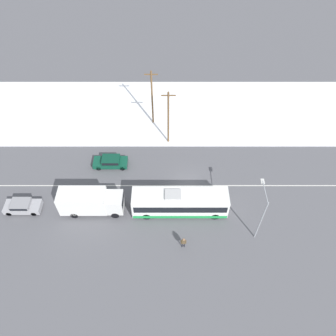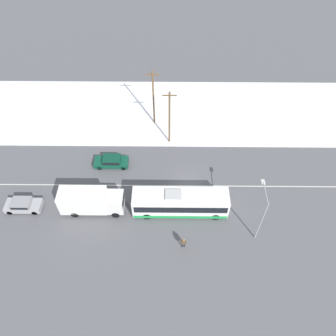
# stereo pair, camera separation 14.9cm
# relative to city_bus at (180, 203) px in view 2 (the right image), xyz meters

# --- Properties ---
(ground_plane) EXTENTS (120.00, 120.00, 0.00)m
(ground_plane) POSITION_rel_city_bus_xyz_m (1.12, 3.62, -1.58)
(ground_plane) COLOR #56565B
(snow_lot) EXTENTS (80.00, 14.94, 0.12)m
(snow_lot) POSITION_rel_city_bus_xyz_m (1.12, 17.89, -1.52)
(snow_lot) COLOR white
(snow_lot) RESTS_ON ground_plane
(lane_marking_center) EXTENTS (60.00, 0.12, 0.00)m
(lane_marking_center) POSITION_rel_city_bus_xyz_m (1.12, 3.62, -1.58)
(lane_marking_center) COLOR silver
(lane_marking_center) RESTS_ON ground_plane
(city_bus) EXTENTS (10.83, 2.57, 3.23)m
(city_bus) POSITION_rel_city_bus_xyz_m (0.00, 0.00, 0.00)
(city_bus) COLOR white
(city_bus) RESTS_ON ground_plane
(box_truck) EXTENTS (7.24, 2.30, 3.22)m
(box_truck) POSITION_rel_city_bus_xyz_m (-10.25, 0.05, 0.19)
(box_truck) COLOR silver
(box_truck) RESTS_ON ground_plane
(sedan_car) EXTENTS (4.39, 1.80, 1.37)m
(sedan_car) POSITION_rel_city_bus_xyz_m (-8.80, 6.98, -0.82)
(sedan_car) COLOR #0F4733
(sedan_car) RESTS_ON ground_plane
(parked_car_near_truck) EXTENTS (4.18, 1.80, 1.40)m
(parked_car_near_truck) POSITION_rel_city_bus_xyz_m (-18.30, 0.10, -0.81)
(parked_car_near_truck) COLOR #9E9EA3
(parked_car_near_truck) RESTS_ON ground_plane
(pedestrian_at_stop) EXTENTS (0.62, 0.27, 1.72)m
(pedestrian_at_stop) POSITION_rel_city_bus_xyz_m (0.28, -4.68, -0.53)
(pedestrian_at_stop) COLOR #23232D
(pedestrian_at_stop) RESTS_ON ground_plane
(streetlamp) EXTENTS (0.36, 3.11, 6.65)m
(streetlamp) POSITION_rel_city_bus_xyz_m (8.21, -2.79, 2.74)
(streetlamp) COLOR #9EA3A8
(streetlamp) RESTS_ON ground_plane
(utility_pole_roadside) EXTENTS (1.80, 0.24, 8.45)m
(utility_pole_roadside) POSITION_rel_city_bus_xyz_m (-1.32, 11.34, 2.83)
(utility_pole_roadside) COLOR brown
(utility_pole_roadside) RESTS_ON ground_plane
(utility_pole_snowlot) EXTENTS (1.80, 0.24, 8.75)m
(utility_pole_snowlot) POSITION_rel_city_bus_xyz_m (-3.54, 15.33, 2.98)
(utility_pole_snowlot) COLOR brown
(utility_pole_snowlot) RESTS_ON ground_plane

